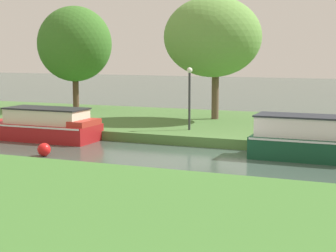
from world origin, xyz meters
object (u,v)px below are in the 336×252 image
Objects in this scene: red_barge at (43,126)px; lamp_post at (189,90)px; willow_tree_left at (74,44)px; willow_tree_centre at (212,37)px; forest_narrowboat at (323,141)px; channel_buoy at (44,150)px.

red_barge is 1.92× the size of lamp_post.
willow_tree_centre reaches higher than willow_tree_left.
lamp_post is (8.98, -5.23, -2.07)m from willow_tree_left.
forest_narrowboat is 10.01m from channel_buoy.
forest_narrowboat is 0.86× the size of willow_tree_centre.
channel_buoy is at bearing -161.54° from forest_narrowboat.
channel_buoy is (-3.52, -5.77, -1.88)m from lamp_post.
lamp_post is (5.77, 2.60, 1.52)m from red_barge.
channel_buoy is at bearing -109.61° from willow_tree_centre.
willow_tree_centre is at bearing 92.66° from lamp_post.
red_barge is at bearing -131.96° from willow_tree_centre.
forest_narrowboat is at bearing -23.55° from lamp_post.
willow_tree_centre is 10.83m from channel_buoy.
red_barge is 0.86× the size of willow_tree_centre.
lamp_post is 5.59× the size of channel_buoy.
willow_tree_left is at bearing 116.43° from channel_buoy.
red_barge is at bearing 125.43° from channel_buoy.
willow_tree_centre is at bearing 48.04° from red_barge.
willow_tree_centre is at bearing 70.39° from channel_buoy.
forest_narrowboat is at bearing 0.00° from red_barge.
channel_buoy is at bearing -54.57° from red_barge.
lamp_post is at bearing 24.28° from red_barge.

